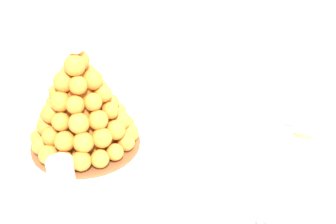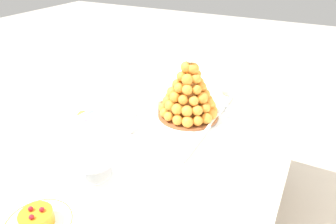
% 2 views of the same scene
% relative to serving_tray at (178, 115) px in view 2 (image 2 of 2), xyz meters
% --- Properties ---
extents(buffet_table, '(1.68, 1.02, 0.77)m').
position_rel_serving_tray_xyz_m(buffet_table, '(0.11, -0.00, -0.09)').
color(buffet_table, brown).
rests_on(buffet_table, ground_plane).
extents(serving_tray, '(0.60, 0.35, 0.02)m').
position_rel_serving_tray_xyz_m(serving_tray, '(0.00, 0.00, 0.00)').
color(serving_tray, white).
rests_on(serving_tray, buffet_table).
extents(croquembouche, '(0.28, 0.28, 0.29)m').
position_rel_serving_tray_xyz_m(croquembouche, '(-0.02, 0.04, 0.11)').
color(croquembouche, brown).
rests_on(croquembouche, serving_tray).
extents(dessert_cup_left, '(0.06, 0.06, 0.06)m').
position_rel_serving_tray_xyz_m(dessert_cup_left, '(-0.22, -0.11, 0.03)').
color(dessert_cup_left, silver).
rests_on(dessert_cup_left, serving_tray).
extents(dessert_cup_mid_left, '(0.06, 0.06, 0.06)m').
position_rel_serving_tray_xyz_m(dessert_cup_mid_left, '(-0.00, -0.10, 0.03)').
color(dessert_cup_mid_left, silver).
rests_on(dessert_cup_mid_left, serving_tray).
extents(dessert_cup_centre, '(0.05, 0.05, 0.05)m').
position_rel_serving_tray_xyz_m(dessert_cup_centre, '(0.22, -0.12, 0.03)').
color(dessert_cup_centre, silver).
rests_on(dessert_cup_centre, serving_tray).
extents(macaron_goblet, '(0.15, 0.15, 0.26)m').
position_rel_serving_tray_xyz_m(macaron_goblet, '(0.49, -0.08, 0.14)').
color(macaron_goblet, white).
rests_on(macaron_goblet, buffet_table).
extents(fruit_tart_plate, '(0.19, 0.19, 0.06)m').
position_rel_serving_tray_xyz_m(fruit_tart_plate, '(0.73, -0.08, 0.01)').
color(fruit_tart_plate, white).
rests_on(fruit_tart_plate, buffet_table).
extents(wine_glass, '(0.08, 0.08, 0.15)m').
position_rel_serving_tray_xyz_m(wine_glass, '(-0.17, 0.18, 0.10)').
color(wine_glass, silver).
rests_on(wine_glass, buffet_table).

